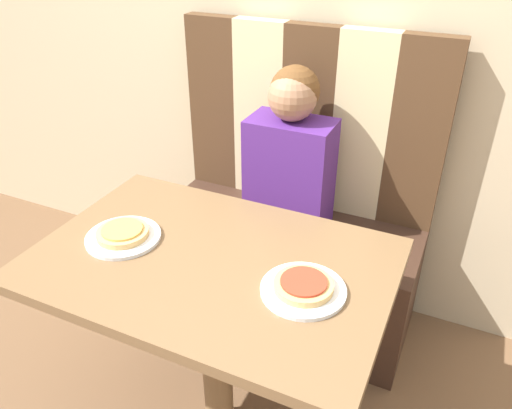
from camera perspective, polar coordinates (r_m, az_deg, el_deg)
wall_back at (r=2.02m, az=7.66°, el=21.80°), size 7.00×0.05×2.60m
booth_seat at (r=2.20m, az=3.43°, el=-7.48°), size 1.07×0.46×0.50m
booth_backrest at (r=2.05m, az=6.05°, el=9.55°), size 1.07×0.07×0.74m
dining_table at (r=1.51m, az=-5.00°, el=-9.14°), size 1.03×0.69×0.74m
person at (r=1.90m, az=3.99°, el=6.07°), size 0.32×0.21×0.64m
plate_left at (r=1.58m, az=-14.93°, el=-3.63°), size 0.23×0.23×0.01m
plate_right at (r=1.34m, az=5.41°, el=-9.70°), size 0.23×0.23×0.01m
pizza_left at (r=1.57m, az=-15.01°, el=-3.09°), size 0.16×0.16×0.03m
pizza_right at (r=1.32m, az=5.45°, el=-9.11°), size 0.16×0.16×0.03m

